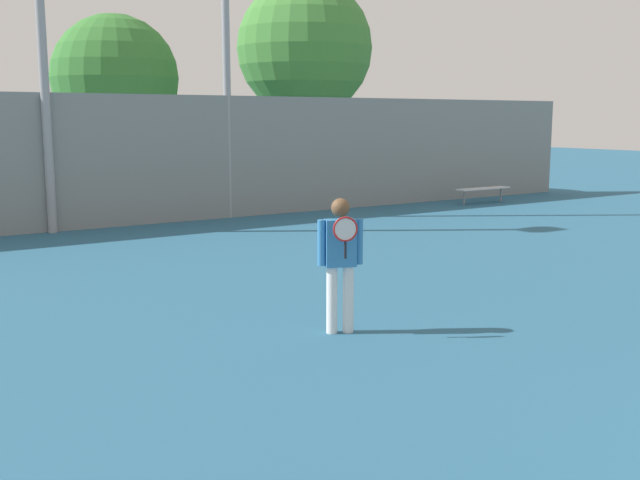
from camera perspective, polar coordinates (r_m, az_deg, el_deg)
The scene contains 5 objects.
tennis_player at distance 9.45m, azimuth 1.56°, elevation -1.25°, with size 0.55×0.50×1.73m.
bench_courtside_far at distance 24.65m, azimuth 12.33°, elevation 3.81°, with size 2.06×0.40×0.49m.
back_fence at distance 19.53m, azimuth -14.61°, elevation 5.87°, with size 32.07×0.06×3.31m.
tree_green_broad at distance 25.83m, azimuth -15.33°, elevation 11.77°, with size 4.11×4.11×6.05m.
tree_dark_dense at distance 27.27m, azimuth -1.17°, elevation 14.38°, with size 4.79×4.79×7.55m.
Camera 1 is at (-6.30, -1.07, 2.73)m, focal length 42.00 mm.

